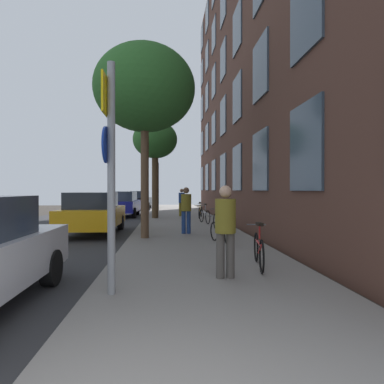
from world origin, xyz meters
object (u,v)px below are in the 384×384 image
Objects in this scene: bicycle_2 at (220,221)px; pedestrian_0 at (225,225)px; traffic_light at (157,178)px; car_1 at (93,213)px; bicycle_1 at (221,232)px; car_3 at (140,200)px; pedestrian_2 at (182,200)px; bicycle_0 at (259,250)px; car_2 at (123,204)px; bicycle_4 at (200,212)px; pedestrian_1 at (186,207)px; sign_post at (110,161)px; bicycle_3 at (205,216)px; tree_near at (145,89)px; tree_far at (155,141)px.

bicycle_2 is 1.02× the size of pedestrian_0.
traffic_light reaches higher than car_1.
bicycle_2 reaches higher than bicycle_1.
traffic_light reaches higher than car_3.
traffic_light is 5.81m from pedestrian_2.
pedestrian_0 is (-0.56, -3.76, 0.61)m from bicycle_1.
car_2 reaches higher than bicycle_0.
bicycle_4 is 6.80m from pedestrian_1.
sign_post is 2.34m from pedestrian_0.
bicycle_2 is 9.91m from car_2.
car_2 is (-4.61, 5.62, 0.35)m from bicycle_3.
car_1 is (-4.78, -5.71, 0.37)m from bicycle_4.
bicycle_3 is at bearing 30.17° from car_1.
sign_post is 0.55× the size of tree_near.
bicycle_3 is (0.21, 6.00, 0.02)m from bicycle_1.
car_3 is at bearing 101.23° from bicycle_1.
car_1 is (-4.46, 3.29, 0.38)m from bicycle_1.
tree_near is 7.01m from bicycle_3.
traffic_light is at bearing 80.37° from car_1.
pedestrian_1 is 17.88m from car_3.
bicycle_1 is at bearing -68.84° from pedestrian_1.
bicycle_3 is (-0.07, 9.00, 0.00)m from bicycle_0.
bicycle_2 is (2.82, 1.63, -4.59)m from tree_near.
pedestrian_1 is 0.40× the size of car_3.
bicycle_1 is at bearing -81.39° from traffic_light.
traffic_light is at bearing 104.98° from bicycle_3.
traffic_light is 4.85m from car_2.
bicycle_0 is 1.04× the size of bicycle_3.
sign_post is at bearing -103.10° from pedestrian_1.
car_3 is at bearing 86.98° from car_2.
tree_far is 13.46m from pedestrian_0.
car_3 is (0.44, 8.33, 0.00)m from car_2.
tree_far is 5.68m from bicycle_3.
traffic_light is at bearing 89.63° from sign_post.
bicycle_3 is 5.41m from car_1.
bicycle_3 is at bearing 85.47° from pedestrian_0.
sign_post is at bearing -118.96° from bicycle_1.
tree_near reaches higher than car_3.
pedestrian_0 reaches higher than bicycle_4.
pedestrian_1 is 0.41× the size of car_1.
pedestrian_1 is (1.37, -6.80, -3.43)m from tree_far.
sign_post is 2.07× the size of bicycle_2.
tree_far is at bearing -143.63° from pedestrian_2.
traffic_light is 2.24× the size of bicycle_0.
tree_far is 3.33× the size of bicycle_4.
bicycle_4 is at bearing 78.23° from sign_post.
tree_near is 3.78× the size of pedestrian_1.
bicycle_1 is (2.27, -9.14, -4.06)m from tree_far.
bicycle_0 is 15.35m from car_2.
car_1 is (-2.09, -12.35, -1.82)m from traffic_light.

